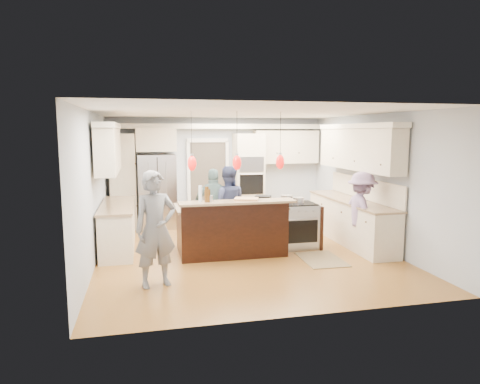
% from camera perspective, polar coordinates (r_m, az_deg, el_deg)
% --- Properties ---
extents(ground_plane, '(6.00, 6.00, 0.00)m').
position_cam_1_polar(ground_plane, '(8.45, 0.53, -8.08)').
color(ground_plane, '#AC702F').
rests_on(ground_plane, ground).
extents(room_shell, '(5.54, 6.04, 2.72)m').
position_cam_1_polar(room_shell, '(8.13, 0.55, 4.33)').
color(room_shell, '#B2BCC6').
rests_on(room_shell, ground).
extents(refrigerator, '(0.90, 0.70, 1.80)m').
position_cam_1_polar(refrigerator, '(10.64, -10.94, 0.08)').
color(refrigerator, '#B7B7BC').
rests_on(refrigerator, ground).
extents(oven_column, '(0.72, 0.69, 2.30)m').
position_cam_1_polar(oven_column, '(10.95, 1.14, 1.77)').
color(oven_column, beige).
rests_on(oven_column, ground).
extents(back_upper_cabinets, '(5.30, 0.61, 2.54)m').
position_cam_1_polar(back_upper_cabinets, '(10.74, -6.77, 4.37)').
color(back_upper_cabinets, beige).
rests_on(back_upper_cabinets, ground).
extents(right_counter_run, '(0.64, 3.10, 2.51)m').
position_cam_1_polar(right_counter_run, '(9.35, 14.84, -0.15)').
color(right_counter_run, beige).
rests_on(right_counter_run, ground).
extents(left_cabinets, '(0.64, 2.30, 2.51)m').
position_cam_1_polar(left_cabinets, '(8.81, -16.38, -0.70)').
color(left_cabinets, beige).
rests_on(left_cabinets, ground).
extents(kitchen_island, '(2.10, 1.46, 1.12)m').
position_cam_1_polar(kitchen_island, '(8.34, -1.23, -4.84)').
color(kitchen_island, black).
rests_on(kitchen_island, ground).
extents(island_range, '(0.82, 0.71, 0.92)m').
position_cam_1_polar(island_range, '(8.80, 7.71, -4.42)').
color(island_range, '#B7B7BC').
rests_on(island_range, ground).
extents(pendant_lights, '(1.75, 0.15, 1.03)m').
position_cam_1_polar(pendant_lights, '(7.58, -0.40, 3.96)').
color(pendant_lights, black).
rests_on(pendant_lights, ground).
extents(person_bar_end, '(0.74, 0.59, 1.77)m').
position_cam_1_polar(person_bar_end, '(6.59, -11.19, -4.88)').
color(person_bar_end, slate).
rests_on(person_bar_end, ground).
extents(person_far_left, '(0.91, 0.78, 1.64)m').
position_cam_1_polar(person_far_left, '(9.04, -1.67, -1.69)').
color(person_far_left, navy).
rests_on(person_far_left, ground).
extents(person_far_right, '(0.98, 0.56, 1.58)m').
position_cam_1_polar(person_far_right, '(9.00, -3.46, -1.92)').
color(person_far_right, slate).
rests_on(person_far_right, ground).
extents(person_range_side, '(0.59, 1.02, 1.58)m').
position_cam_1_polar(person_range_side, '(8.66, 15.91, -2.62)').
color(person_range_side, gray).
rests_on(person_range_side, ground).
extents(floor_rug, '(0.74, 1.07, 0.01)m').
position_cam_1_polar(floor_rug, '(8.14, 10.80, -8.80)').
color(floor_rug, olive).
rests_on(floor_rug, ground).
extents(water_bottle, '(0.08, 0.08, 0.29)m').
position_cam_1_polar(water_bottle, '(7.55, -5.30, -0.22)').
color(water_bottle, silver).
rests_on(water_bottle, kitchen_island).
extents(beer_bottle_a, '(0.07, 0.07, 0.23)m').
position_cam_1_polar(beer_bottle_a, '(7.48, -4.20, -0.50)').
color(beer_bottle_a, '#4B2D0D').
rests_on(beer_bottle_a, kitchen_island).
extents(beer_bottle_b, '(0.08, 0.08, 0.27)m').
position_cam_1_polar(beer_bottle_b, '(7.50, -4.47, -0.32)').
color(beer_bottle_b, '#4B2D0D').
rests_on(beer_bottle_b, kitchen_island).
extents(beer_bottle_c, '(0.07, 0.07, 0.22)m').
position_cam_1_polar(beer_bottle_c, '(7.51, -4.56, -0.53)').
color(beer_bottle_c, '#4B2D0D').
rests_on(beer_bottle_c, kitchen_island).
extents(drink_can, '(0.07, 0.07, 0.12)m').
position_cam_1_polar(drink_can, '(7.50, -3.91, -0.92)').
color(drink_can, '#B7B7BC').
rests_on(drink_can, kitchen_island).
extents(cutting_board, '(0.50, 0.42, 0.03)m').
position_cam_1_polar(cutting_board, '(7.74, 0.86, -0.93)').
color(cutting_board, tan).
rests_on(cutting_board, kitchen_island).
extents(pot_large, '(0.25, 0.25, 0.14)m').
position_cam_1_polar(pot_large, '(8.78, 6.25, -0.87)').
color(pot_large, '#B7B7BC').
rests_on(pot_large, island_range).
extents(pot_small, '(0.22, 0.22, 0.11)m').
position_cam_1_polar(pot_small, '(8.72, 7.82, -1.07)').
color(pot_small, '#B7B7BC').
rests_on(pot_small, island_range).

